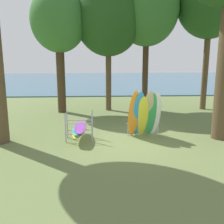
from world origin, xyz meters
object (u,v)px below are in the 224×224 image
leaning_board_pile (144,114)px  tree_far_left_back (108,17)px  tree_deep_back (147,9)px  tree_far_right_back (59,21)px  board_storage_rack (79,129)px

leaning_board_pile → tree_far_left_back: bearing=102.3°
leaning_board_pile → tree_deep_back: bearing=79.6°
tree_far_right_back → leaning_board_pile: 8.48m
tree_far_left_back → board_storage_rack: (-1.54, -6.41, -5.52)m
board_storage_rack → tree_far_left_back: bearing=76.5°
tree_deep_back → leaning_board_pile: tree_deep_back is taller
tree_far_right_back → leaning_board_pile: bearing=-51.9°
tree_deep_back → board_storage_rack: 9.78m
tree_far_right_back → board_storage_rack: tree_far_right_back is taller
leaning_board_pile → board_storage_rack: 2.93m
tree_far_left_back → tree_far_right_back: bearing=-170.7°
tree_deep_back → leaning_board_pile: 8.41m
tree_far_left_back → tree_far_right_back: tree_far_left_back is taller
tree_deep_back → board_storage_rack: (-4.02, -6.57, -6.02)m
tree_far_right_back → board_storage_rack: size_ratio=3.62×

